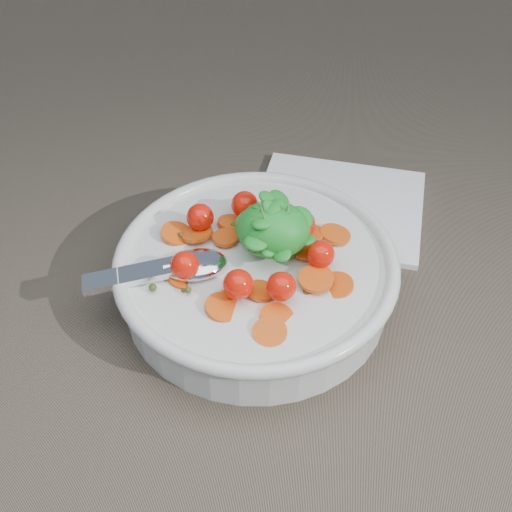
# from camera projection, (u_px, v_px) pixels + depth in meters

# --- Properties ---
(ground) EXTENTS (6.00, 6.00, 0.00)m
(ground) POSITION_uv_depth(u_px,v_px,m) (274.00, 312.00, 0.59)
(ground) COLOR #6D5F4E
(ground) RESTS_ON ground
(bowl) EXTENTS (0.28, 0.26, 0.11)m
(bowl) POSITION_uv_depth(u_px,v_px,m) (256.00, 273.00, 0.58)
(bowl) COLOR silver
(bowl) RESTS_ON ground
(napkin) EXTENTS (0.19, 0.18, 0.01)m
(napkin) POSITION_uv_depth(u_px,v_px,m) (338.00, 206.00, 0.69)
(napkin) COLOR white
(napkin) RESTS_ON ground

